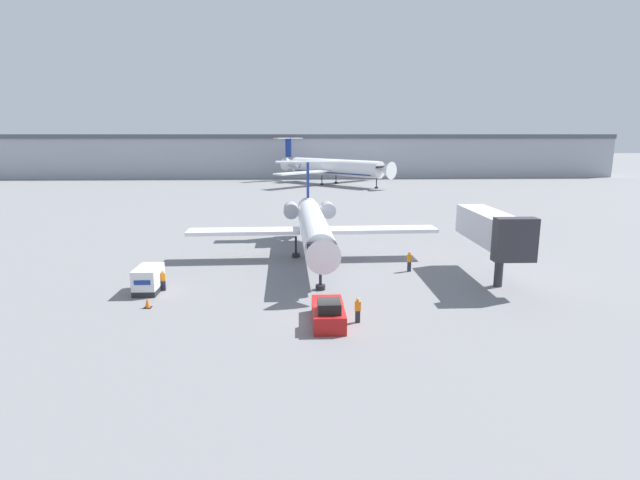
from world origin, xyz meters
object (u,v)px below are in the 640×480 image
at_px(airplane_main, 313,224).
at_px(luggage_cart, 148,279).
at_px(pushback_tug, 328,313).
at_px(worker_on_apron, 163,280).
at_px(worker_by_wing, 409,261).
at_px(jet_bridge, 492,229).
at_px(worker_near_tug, 358,310).
at_px(traffic_cone_left, 147,303).
at_px(airplane_parked_far_left, 333,167).

xyz_separation_m(airplane_main, luggage_cart, (-13.49, -10.51, -2.49)).
height_order(pushback_tug, worker_on_apron, pushback_tug).
bearing_deg(worker_by_wing, jet_bridge, -23.94).
bearing_deg(worker_on_apron, worker_near_tug, -27.12).
distance_m(airplane_main, worker_on_apron, 16.29).
bearing_deg(jet_bridge, luggage_cart, -175.35).
height_order(luggage_cart, worker_on_apron, luggage_cart).
distance_m(worker_near_tug, worker_on_apron, 16.73).
bearing_deg(luggage_cart, pushback_tug, -27.84).
distance_m(worker_near_tug, worker_by_wing, 13.98).
bearing_deg(worker_on_apron, traffic_cone_left, -91.04).
bearing_deg(jet_bridge, worker_by_wing, 156.06).
distance_m(luggage_cart, jet_bridge, 28.88).
relative_size(worker_on_apron, airplane_parked_far_left, 0.06).
height_order(pushback_tug, worker_by_wing, pushback_tug).
height_order(airplane_main, traffic_cone_left, airplane_main).
xyz_separation_m(worker_by_wing, worker_on_apron, (-21.11, -4.89, -0.10)).
distance_m(pushback_tug, traffic_cone_left, 13.46).
relative_size(pushback_tug, worker_near_tug, 2.79).
bearing_deg(luggage_cart, airplane_main, 37.91).
height_order(worker_on_apron, jet_bridge, jet_bridge).
distance_m(pushback_tug, worker_near_tug, 1.99).
bearing_deg(worker_by_wing, pushback_tug, -123.14).
bearing_deg(traffic_cone_left, airplane_main, 49.02).
distance_m(airplane_parked_far_left, jet_bridge, 85.00).
xyz_separation_m(pushback_tug, jet_bridge, (14.59, 9.72, 3.74)).
distance_m(worker_near_tug, jet_bridge, 16.29).
bearing_deg(luggage_cart, worker_on_apron, 13.99).
bearing_deg(luggage_cart, airplane_parked_far_left, 76.75).
height_order(worker_near_tug, worker_by_wing, worker_by_wing).
height_order(pushback_tug, traffic_cone_left, pushback_tug).
height_order(airplane_main, pushback_tug, airplane_main).
bearing_deg(worker_on_apron, airplane_parked_far_left, 77.40).
bearing_deg(worker_near_tug, airplane_parked_far_left, 87.28).
bearing_deg(airplane_main, worker_by_wing, -31.53).
distance_m(worker_by_wing, jet_bridge, 7.80).
bearing_deg(jet_bridge, worker_on_apron, -175.72).
bearing_deg(worker_on_apron, pushback_tug, -30.69).
bearing_deg(airplane_main, jet_bridge, -28.45).
distance_m(pushback_tug, worker_by_wing, 15.00).
relative_size(worker_by_wing, airplane_parked_far_left, 0.06).
bearing_deg(jet_bridge, airplane_parked_far_left, 95.48).
height_order(worker_by_wing, jet_bridge, jet_bridge).
xyz_separation_m(worker_near_tug, worker_by_wing, (6.21, 12.52, 0.08)).
distance_m(luggage_cart, worker_near_tug, 17.59).
bearing_deg(traffic_cone_left, worker_near_tug, -13.16).
relative_size(luggage_cart, worker_near_tug, 1.88).
bearing_deg(pushback_tug, airplane_parked_far_left, 86.08).
bearing_deg(worker_by_wing, worker_on_apron, -166.94).
bearing_deg(airplane_main, airplane_parked_far_left, 84.78).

